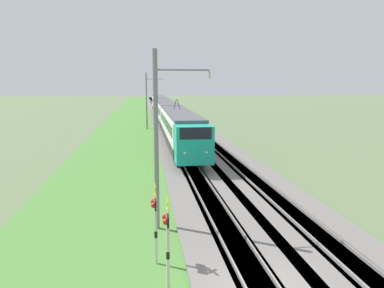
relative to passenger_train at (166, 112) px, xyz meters
name	(u,v)px	position (x,y,z in m)	size (l,w,h in m)	color
ballast_main	(166,125)	(1.82, 0.00, -2.24)	(240.00, 4.40, 0.30)	slate
ballast_adjacent	(189,124)	(1.82, -3.80, -2.24)	(240.00, 4.40, 0.30)	slate
track_main	(166,125)	(1.82, 0.00, -2.23)	(240.00, 1.57, 0.45)	#4C4238
track_adjacent	(189,124)	(1.82, -3.80, -2.23)	(240.00, 1.57, 0.45)	#4C4238
grass_verge	(128,126)	(1.82, 6.10, -2.33)	(240.00, 8.40, 0.12)	#4C8438
passenger_train	(166,112)	(0.00, 0.00, 0.00)	(65.32, 2.84, 5.10)	#19A88E
crossing_signal_near	(167,235)	(-47.19, 2.94, -0.43)	(0.70, 0.23, 3.22)	beige
crossing_signal_aux	(155,217)	(-45.40, 3.27, -0.46)	(0.70, 0.23, 3.18)	beige
catenary_mast_near	(157,140)	(-41.94, 3.01, 1.88)	(0.22, 2.56, 8.25)	slate
catenary_mast_mid	(147,101)	(-3.01, 3.01, 1.90)	(0.22, 2.56, 8.30)	slate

